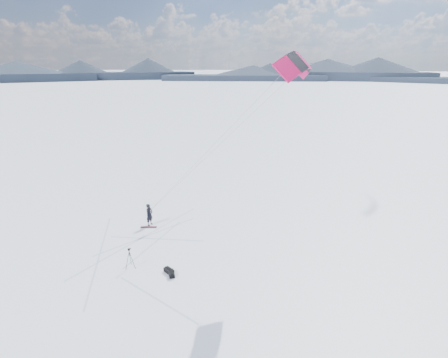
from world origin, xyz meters
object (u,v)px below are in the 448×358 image
Objects in this scene: snowkiter at (150,225)px; tripod at (130,255)px; gear_bag_a at (169,271)px; gear_bag_b at (171,274)px; snowboard at (149,227)px.

tripod is (3.49, -5.31, 0.97)m from snowkiter.
gear_bag_b is at bearing -10.21° from gear_bag_a.
tripod reaches higher than snowboard.
gear_bag_b is (6.43, -4.46, 0.15)m from snowkiter.
snowboard is at bearing -157.16° from snowkiter.
snowboard is (0.22, -0.42, 0.02)m from snowkiter.
tripod reaches higher than snowkiter.
snowkiter is at bearing -174.91° from gear_bag_b.
snowboard is at bearing 158.53° from gear_bag_a.
gear_bag_a reaches higher than snowboard.
snowboard is 1.76× the size of gear_bag_b.
tripod is at bearing -151.80° from snowkiter.
snowkiter is 1.30× the size of tripod.
snowkiter is 7.82m from gear_bag_b.
gear_bag_b is at bearing -67.04° from snowboard.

